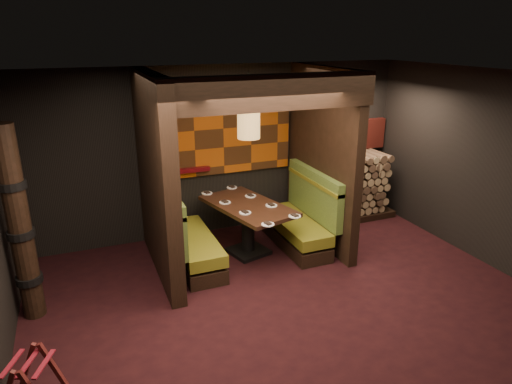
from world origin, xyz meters
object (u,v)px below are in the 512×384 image
object	(u,v)px
dining_table	(248,219)
firewood_stack	(349,187)
luggage_rack	(31,381)
booth_bench_right	(301,222)
pendant_lamp	(249,123)
totem_column	(20,227)
booth_bench_left	(187,240)

from	to	relation	value
dining_table	firewood_stack	world-z (taller)	firewood_stack
luggage_rack	firewood_stack	size ratio (longest dim) A/B	0.40
booth_bench_right	luggage_rack	size ratio (longest dim) A/B	2.31
pendant_lamp	totem_column	world-z (taller)	pendant_lamp
booth_bench_right	pendant_lamp	size ratio (longest dim) A/B	1.63
booth_bench_left	totem_column	world-z (taller)	totem_column
dining_table	pendant_lamp	xyz separation A→B (m)	(-0.00, -0.05, 1.51)
booth_bench_left	luggage_rack	size ratio (longest dim) A/B	2.31
pendant_lamp	booth_bench_right	bearing A→B (deg)	1.83
totem_column	pendant_lamp	bearing A→B (deg)	9.64
luggage_rack	totem_column	size ratio (longest dim) A/B	0.29
booth_bench_left	totem_column	distance (m)	2.30
luggage_rack	totem_column	xyz separation A→B (m)	(-0.08, 1.66, 0.87)
totem_column	firewood_stack	size ratio (longest dim) A/B	1.39
firewood_stack	booth_bench_left	bearing A→B (deg)	-167.83
dining_table	totem_column	size ratio (longest dim) A/B	0.72
booth_bench_right	luggage_rack	distance (m)	4.49
booth_bench_right	firewood_stack	distance (m)	1.54
booth_bench_right	totem_column	bearing A→B (deg)	-172.14
pendant_lamp	booth_bench_left	bearing A→B (deg)	178.28
booth_bench_right	pendant_lamp	world-z (taller)	pendant_lamp
booth_bench_left	dining_table	world-z (taller)	booth_bench_left
booth_bench_right	dining_table	distance (m)	0.94
booth_bench_left	totem_column	bearing A→B (deg)	-165.25
pendant_lamp	totem_column	xyz separation A→B (m)	(-3.07, -0.52, -0.91)
booth_bench_right	totem_column	distance (m)	4.10
dining_table	firewood_stack	size ratio (longest dim) A/B	1.00
firewood_stack	booth_bench_right	bearing A→B (deg)	-152.65
totem_column	firewood_stack	xyz separation A→B (m)	(5.33, 1.25, -0.57)
booth_bench_right	dining_table	world-z (taller)	booth_bench_right
luggage_rack	totem_column	distance (m)	1.88
booth_bench_left	dining_table	bearing A→B (deg)	1.21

